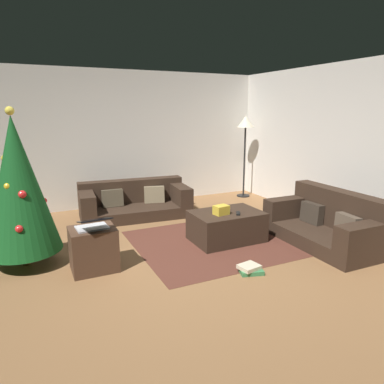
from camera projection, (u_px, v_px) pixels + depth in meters
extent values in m
plane|color=brown|center=(175.00, 265.00, 4.33)|extent=(6.40, 6.40, 0.00)
cube|color=silver|center=(112.00, 139.00, 6.79)|extent=(6.40, 0.12, 2.60)
cube|color=silver|center=(365.00, 148.00, 5.34)|extent=(0.12, 6.40, 2.60)
cube|color=#332319|center=(136.00, 211.00, 6.25)|extent=(1.94, 1.00, 0.20)
cube|color=#332319|center=(131.00, 191.00, 6.46)|extent=(1.90, 0.39, 0.42)
cube|color=#332319|center=(179.00, 193.00, 6.48)|extent=(0.31, 0.88, 0.32)
cube|color=#332319|center=(87.00, 201.00, 5.91)|extent=(0.31, 0.88, 0.32)
cube|color=#8C7A5B|center=(154.00, 194.00, 6.42)|extent=(0.38, 0.22, 0.31)
cube|color=brown|center=(113.00, 198.00, 6.16)|extent=(0.36, 0.15, 0.31)
cube|color=#332319|center=(321.00, 237.00, 5.00)|extent=(0.88, 1.67, 0.20)
cube|color=#332319|center=(340.00, 209.00, 5.03)|extent=(0.27, 1.66, 0.54)
cube|color=#332319|center=(366.00, 236.00, 4.31)|extent=(0.86, 0.25, 0.31)
cube|color=#332319|center=(290.00, 207.00, 5.56)|extent=(0.86, 0.25, 0.31)
cube|color=brown|center=(347.00, 226.00, 4.69)|extent=(0.17, 0.37, 0.30)
cube|color=#372D24|center=(312.00, 213.00, 5.27)|extent=(0.14, 0.36, 0.31)
cube|color=#332319|center=(226.00, 226.00, 5.10)|extent=(1.00, 0.68, 0.43)
cube|color=gold|center=(221.00, 210.00, 4.92)|extent=(0.22, 0.18, 0.13)
cube|color=black|center=(238.00, 213.00, 4.95)|extent=(0.13, 0.16, 0.02)
cylinder|color=brown|center=(26.00, 257.00, 4.33)|extent=(0.10, 0.10, 0.19)
cone|color=#14501E|center=(18.00, 185.00, 4.12)|extent=(0.87, 0.87, 1.62)
sphere|color=yellow|center=(5.00, 158.00, 4.06)|extent=(0.09, 0.09, 0.09)
sphere|color=#CC33BF|center=(30.00, 194.00, 4.40)|extent=(0.05, 0.05, 0.05)
sphere|color=#CC33BF|center=(40.00, 199.00, 4.41)|extent=(0.07, 0.07, 0.07)
sphere|color=red|center=(22.00, 194.00, 3.95)|extent=(0.09, 0.09, 0.09)
sphere|color=red|center=(44.00, 201.00, 4.34)|extent=(0.07, 0.07, 0.07)
sphere|color=red|center=(19.00, 229.00, 3.92)|extent=(0.08, 0.08, 0.08)
sphere|color=yellow|center=(8.00, 186.00, 3.94)|extent=(0.08, 0.08, 0.08)
sphere|color=#F2D84C|center=(10.00, 111.00, 3.93)|extent=(0.10, 0.10, 0.10)
cube|color=#4C3323|center=(93.00, 249.00, 4.15)|extent=(0.52, 0.44, 0.52)
cube|color=silver|center=(92.00, 227.00, 4.09)|extent=(0.37, 0.28, 0.02)
cube|color=black|center=(95.00, 220.00, 3.92)|extent=(0.37, 0.28, 0.08)
cube|color=#387A47|center=(251.00, 272.00, 4.09)|extent=(0.30, 0.23, 0.05)
cube|color=beige|center=(249.00, 267.00, 4.11)|extent=(0.26, 0.23, 0.05)
cylinder|color=black|center=(243.00, 196.00, 7.77)|extent=(0.28, 0.28, 0.02)
cylinder|color=black|center=(244.00, 162.00, 7.60)|extent=(0.04, 0.04, 1.50)
cone|color=beige|center=(246.00, 122.00, 7.40)|extent=(0.36, 0.36, 0.24)
cube|color=#552C21|center=(226.00, 240.00, 5.15)|extent=(2.60, 2.00, 0.01)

